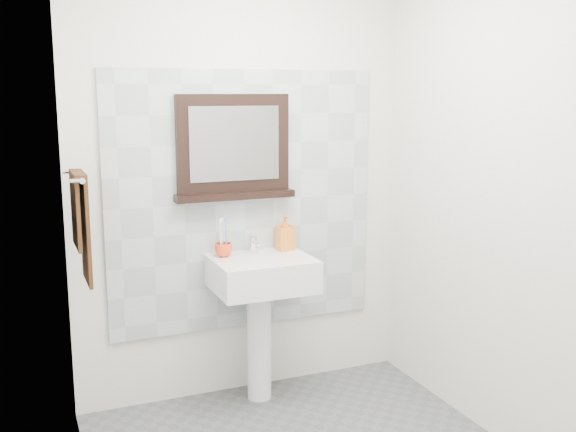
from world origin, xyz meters
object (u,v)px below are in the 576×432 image
object	(u,v)px
toothbrush_cup	(223,250)
hand_towel	(81,219)
pedestal_sink	(261,289)
soap_dispenser	(285,233)
framed_mirror	(233,149)

from	to	relation	value
toothbrush_cup	hand_towel	distance (m)	0.84
pedestal_sink	soap_dispenser	xyz separation A→B (m)	(0.19, 0.12, 0.29)
pedestal_sink	toothbrush_cup	size ratio (longest dim) A/B	9.72
soap_dispenser	hand_towel	size ratio (longest dim) A/B	0.37
soap_dispenser	pedestal_sink	bearing A→B (deg)	-149.56
framed_mirror	hand_towel	distance (m)	0.96
pedestal_sink	soap_dispenser	distance (m)	0.37
toothbrush_cup	soap_dispenser	size ratio (longest dim) A/B	0.48
pedestal_sink	hand_towel	bearing A→B (deg)	-175.11
pedestal_sink	toothbrush_cup	bearing A→B (deg)	151.85
pedestal_sink	framed_mirror	size ratio (longest dim) A/B	1.38
framed_mirror	hand_towel	xyz separation A→B (m)	(-0.87, -0.27, -0.29)
soap_dispenser	framed_mirror	world-z (taller)	framed_mirror
framed_mirror	soap_dispenser	bearing A→B (deg)	-12.55
soap_dispenser	toothbrush_cup	bearing A→B (deg)	-178.71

